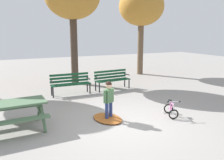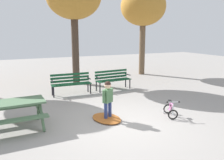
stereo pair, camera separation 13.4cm
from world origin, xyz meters
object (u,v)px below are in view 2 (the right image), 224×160
Objects in this scene: picnic_table at (8,109)px; kids_bicycle at (170,110)px; child_standing at (108,97)px; park_bench_far_left at (71,82)px; park_bench_left at (113,78)px.

kids_bicycle is (4.46, -0.89, -0.39)m from picnic_table.
kids_bicycle is (1.83, -0.54, -0.48)m from child_standing.
park_bench_far_left is at bearing 94.13° from child_standing.
child_standing is at bearing -85.87° from park_bench_far_left.
child_standing reaches higher than kids_bicycle.
picnic_table is at bearing 172.37° from child_standing.
kids_bicycle is at bearing -11.30° from picnic_table.
picnic_table is at bearing -129.61° from park_bench_far_left.
park_bench_left is (4.29, 2.93, -0.08)m from picnic_table.
park_bench_far_left is 2.55× the size of kids_bicycle.
child_standing is at bearing -7.63° from picnic_table.
child_standing is 1.82× the size of kids_bicycle.
park_bench_far_left and park_bench_left have the same top height.
park_bench_far_left is 3.26m from child_standing.
park_bench_far_left is (2.40, 2.90, -0.08)m from picnic_table.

